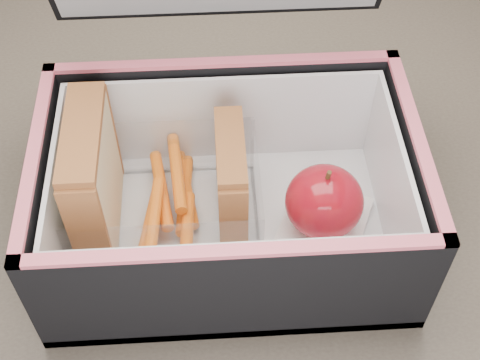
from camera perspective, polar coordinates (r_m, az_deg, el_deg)
name	(u,v)px	position (r m, az deg, el deg)	size (l,w,h in m)	color
kitchen_table	(243,254)	(0.70, 0.30, -6.37)	(1.20, 0.80, 0.75)	#655A4C
lunch_bag	(228,184)	(0.56, -0.99, -0.30)	(0.31, 0.28, 0.30)	black
plastic_tub	(165,196)	(0.58, -6.40, -1.34)	(0.16, 0.12, 0.07)	white
sandwich_left	(93,178)	(0.56, -12.41, 0.14)	(0.03, 0.11, 0.12)	beige
sandwich_right	(231,181)	(0.56, -0.78, -0.06)	(0.02, 0.08, 0.09)	beige
carrot_sticks	(169,207)	(0.59, -6.08, -2.34)	(0.06, 0.15, 0.03)	orange
paper_napkin	(325,221)	(0.60, 7.25, -3.48)	(0.07, 0.07, 0.01)	white
red_apple	(324,202)	(0.57, 7.19, -1.86)	(0.08, 0.08, 0.07)	maroon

